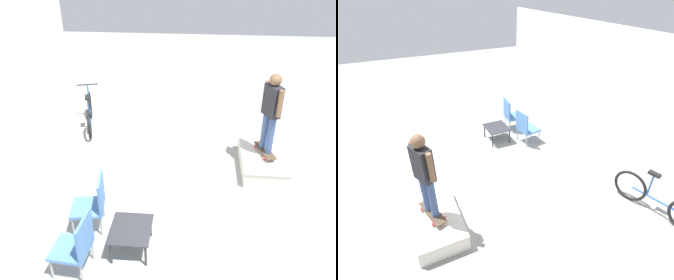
# 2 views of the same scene
# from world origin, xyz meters

# --- Properties ---
(ground_plane) EXTENTS (24.00, 24.00, 0.00)m
(ground_plane) POSITION_xyz_m (0.00, 0.00, 0.00)
(ground_plane) COLOR gray
(skate_ramp_box) EXTENTS (1.49, 0.85, 0.35)m
(skate_ramp_box) POSITION_xyz_m (1.43, -1.30, 0.17)
(skate_ramp_box) COLOR silver
(skate_ramp_box) RESTS_ON ground_plane
(skateboard_on_ramp) EXTENTS (0.75, 0.38, 0.07)m
(skateboard_on_ramp) POSITION_xyz_m (1.45, -1.33, 0.41)
(skateboard_on_ramp) COLOR #473828
(skateboard_on_ramp) RESTS_ON skate_ramp_box
(person_skater) EXTENTS (0.53, 0.33, 1.60)m
(person_skater) POSITION_xyz_m (1.45, -1.33, 1.36)
(person_skater) COLOR #384C7A
(person_skater) RESTS_ON skateboard_on_ramp
(coffee_table) EXTENTS (0.70, 0.62, 0.42)m
(coffee_table) POSITION_xyz_m (-0.98, 0.99, 0.37)
(coffee_table) COLOR #2D2D33
(coffee_table) RESTS_ON ground_plane
(patio_chair_left) EXTENTS (0.57, 0.57, 0.96)m
(patio_chair_left) POSITION_xyz_m (-1.44, 1.67, 0.51)
(patio_chair_left) COLOR #99999E
(patio_chair_left) RESTS_ON ground_plane
(patio_chair_right) EXTENTS (0.58, 0.58, 0.96)m
(patio_chair_right) POSITION_xyz_m (-0.53, 1.67, 0.51)
(patio_chair_right) COLOR #99999E
(patio_chair_right) RESTS_ON ground_plane
(bicycle) EXTENTS (1.73, 0.62, 0.95)m
(bicycle) POSITION_xyz_m (2.93, 2.67, 0.36)
(bicycle) COLOR black
(bicycle) RESTS_ON ground_plane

